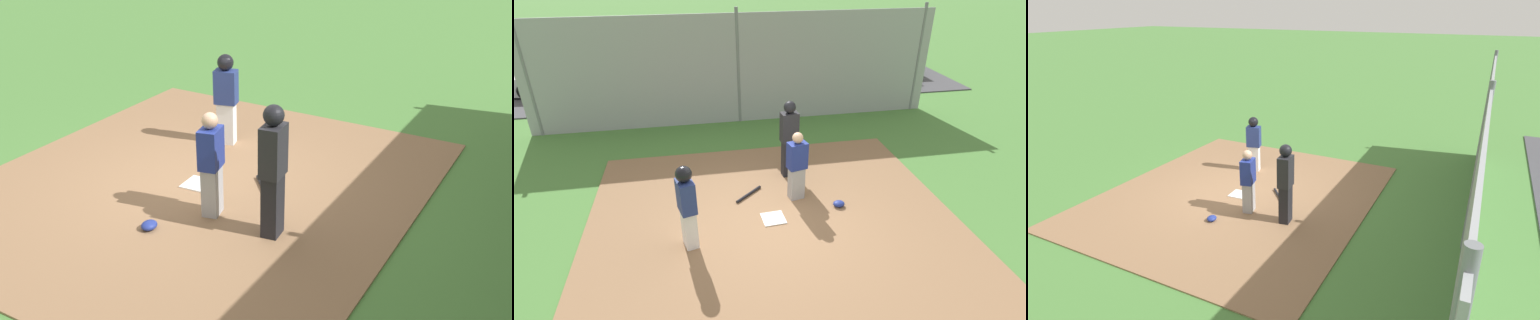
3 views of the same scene
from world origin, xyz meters
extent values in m
plane|color=#477A38|center=(0.00, 0.00, 0.00)|extent=(140.00, 140.00, 0.00)
cube|color=#896647|center=(0.00, 0.00, 0.01)|extent=(7.20, 6.40, 0.03)
cube|color=white|center=(0.00, 0.00, 0.04)|extent=(0.47, 0.47, 0.02)
cube|color=#9E9EA3|center=(-0.63, -0.68, 0.39)|extent=(0.34, 0.28, 0.72)
cube|color=navy|center=(-0.63, -0.68, 1.03)|extent=(0.43, 0.34, 0.57)
sphere|color=tan|center=(-0.63, -0.68, 1.43)|extent=(0.22, 0.22, 0.22)
cube|color=black|center=(-0.69, -1.67, 0.46)|extent=(0.32, 0.25, 0.86)
cube|color=#232328|center=(-0.69, -1.67, 1.23)|extent=(0.41, 0.30, 0.68)
sphere|color=black|center=(-0.69, -1.67, 1.71)|extent=(0.27, 0.27, 0.27)
cube|color=silver|center=(1.60, 0.50, 0.40)|extent=(0.29, 0.35, 0.74)
cube|color=navy|center=(1.60, 0.50, 1.06)|extent=(0.35, 0.44, 0.59)
sphere|color=tan|center=(1.60, 0.50, 1.47)|extent=(0.23, 0.23, 0.23)
sphere|color=black|center=(1.60, 0.50, 1.49)|extent=(0.28, 0.28, 0.28)
cylinder|color=black|center=(0.36, -0.94, 0.06)|extent=(0.62, 0.56, 0.06)
ellipsoid|color=navy|center=(-1.42, -0.18, 0.09)|extent=(0.24, 0.20, 0.12)
camera|label=1|loc=(-6.98, -5.06, 4.41)|focal=43.95mm
camera|label=2|loc=(1.30, 6.44, 4.77)|focal=28.54mm
camera|label=3|loc=(-7.81, -5.23, 4.54)|focal=28.33mm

